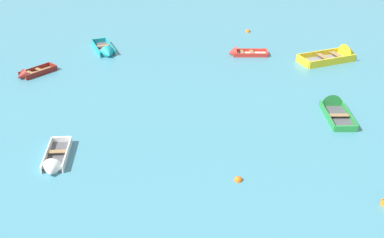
# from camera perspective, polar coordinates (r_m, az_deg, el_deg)

# --- Properties ---
(rowboat_yellow_near_right) EXTENTS (4.87, 3.56, 1.57)m
(rowboat_yellow_near_right) POSITION_cam_1_polar(r_m,az_deg,el_deg) (37.73, 17.20, 7.22)
(rowboat_yellow_near_right) COLOR gray
(rowboat_yellow_near_right) RESTS_ON ground_plane
(rowboat_green_back_row_center) EXTENTS (1.71, 3.87, 1.24)m
(rowboat_green_back_row_center) POSITION_cam_1_polar(r_m,az_deg,el_deg) (29.79, 16.46, 1.40)
(rowboat_green_back_row_center) COLOR #4C4C51
(rowboat_green_back_row_center) RESTS_ON ground_plane
(rowboat_turquoise_back_row_right) EXTENTS (2.71, 3.79, 1.11)m
(rowboat_turquoise_back_row_right) POSITION_cam_1_polar(r_m,az_deg,el_deg) (37.67, -10.23, 7.94)
(rowboat_turquoise_back_row_right) COLOR #4C4C51
(rowboat_turquoise_back_row_right) RESTS_ON ground_plane
(rowboat_maroon_outer_left) EXTENTS (2.41, 2.82, 0.89)m
(rowboat_maroon_outer_left) POSITION_cam_1_polar(r_m,az_deg,el_deg) (34.92, -18.87, 5.07)
(rowboat_maroon_outer_left) COLOR #99754C
(rowboat_maroon_outer_left) RESTS_ON ground_plane
(rowboat_white_center) EXTENTS (1.50, 3.35, 0.97)m
(rowboat_white_center) POSITION_cam_1_polar(r_m,az_deg,el_deg) (24.29, -16.14, -5.13)
(rowboat_white_center) COLOR #4C4C51
(rowboat_white_center) RESTS_ON ground_plane
(rowboat_red_foreground_center) EXTENTS (3.07, 1.34, 1.00)m
(rowboat_red_foreground_center) POSITION_cam_1_polar(r_m,az_deg,el_deg) (37.08, 5.67, 7.84)
(rowboat_red_foreground_center) COLOR beige
(rowboat_red_foreground_center) RESTS_ON ground_plane
(mooring_buoy_outer_edge) EXTENTS (0.41, 0.41, 0.41)m
(mooring_buoy_outer_edge) POSITION_cam_1_polar(r_m,az_deg,el_deg) (22.60, 5.53, -7.29)
(mooring_buoy_outer_edge) COLOR orange
(mooring_buoy_outer_edge) RESTS_ON ground_plane
(mooring_buoy_trailing) EXTENTS (0.45, 0.45, 0.45)m
(mooring_buoy_trailing) POSITION_cam_1_polar(r_m,az_deg,el_deg) (42.47, 6.67, 10.30)
(mooring_buoy_trailing) COLOR orange
(mooring_buoy_trailing) RESTS_ON ground_plane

